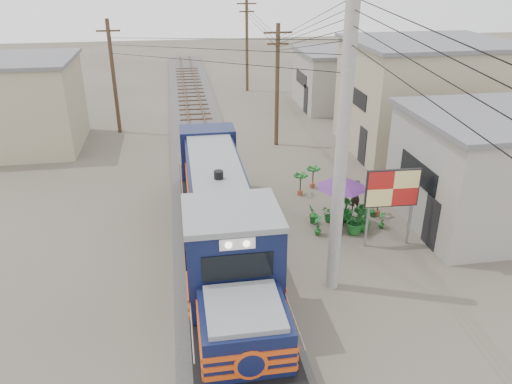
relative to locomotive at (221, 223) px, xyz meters
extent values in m
plane|color=#473F35|center=(0.00, -1.61, -1.63)|extent=(120.00, 120.00, 0.00)
cube|color=#595651|center=(0.00, 8.39, -1.55)|extent=(3.60, 70.00, 0.16)
cube|color=#51331E|center=(-0.54, 8.39, -1.37)|extent=(0.08, 70.00, 0.12)
cube|color=#51331E|center=(0.54, 8.39, -1.37)|extent=(0.08, 70.00, 0.12)
cube|color=black|center=(0.00, 0.05, -0.89)|extent=(2.70, 14.88, 0.51)
cube|color=black|center=(0.00, -4.60, -1.17)|extent=(2.05, 2.98, 0.60)
cube|color=black|center=(0.00, 4.70, -1.17)|extent=(2.05, 2.98, 0.60)
cube|color=#0E1536|center=(0.00, -5.72, -0.10)|extent=(2.21, 2.23, 1.40)
cube|color=#0E1536|center=(0.00, -3.39, 0.64)|extent=(2.64, 2.42, 2.88)
cube|color=slate|center=(0.00, -3.39, 2.13)|extent=(2.70, 2.54, 0.17)
cube|color=black|center=(0.00, -4.61, 1.15)|extent=(1.89, 0.06, 0.74)
cube|color=white|center=(0.00, -4.62, 1.85)|extent=(0.93, 0.06, 0.33)
cube|color=#0E1536|center=(0.00, 2.37, 0.27)|extent=(2.10, 9.11, 2.14)
cube|color=slate|center=(0.00, 2.37, 1.38)|extent=(1.89, 9.11, 0.17)
cube|color=#CB4513|center=(0.00, 0.05, -0.38)|extent=(2.74, 14.88, 0.13)
cube|color=#CB4513|center=(0.00, 0.05, -0.10)|extent=(2.74, 14.88, 0.13)
cube|color=#CB4513|center=(0.00, 0.05, 0.18)|extent=(2.74, 14.88, 0.13)
cylinder|color=#9E9B93|center=(3.50, -2.11, 3.37)|extent=(0.40, 0.40, 10.00)
cylinder|color=#4C3826|center=(4.50, 12.39, 1.87)|extent=(0.24, 0.24, 7.00)
cube|color=#4C3826|center=(4.50, 12.39, 4.87)|extent=(1.60, 0.10, 0.10)
cube|color=#4C3826|center=(4.50, 12.39, 4.27)|extent=(1.20, 0.10, 0.10)
cylinder|color=#4C3826|center=(4.80, 26.39, 2.12)|extent=(0.24, 0.24, 7.50)
cube|color=#4C3826|center=(4.80, 26.39, 5.37)|extent=(1.60, 0.10, 0.10)
cube|color=#4C3826|center=(4.80, 26.39, 4.77)|extent=(1.20, 0.10, 0.10)
cylinder|color=#4C3826|center=(-5.00, 16.39, 1.87)|extent=(0.24, 0.24, 7.00)
cube|color=#4C3826|center=(-5.00, 16.39, 4.87)|extent=(1.60, 0.10, 0.10)
cube|color=#4C3826|center=(-5.00, 16.39, 4.27)|extent=(1.20, 0.10, 0.10)
cube|color=gray|center=(11.50, 1.39, 0.62)|extent=(7.00, 6.00, 4.50)
cube|color=slate|center=(11.50, 1.39, 2.97)|extent=(7.35, 6.30, 0.20)
cube|color=black|center=(7.98, 1.39, 0.84)|extent=(0.05, 3.00, 0.90)
cube|color=tan|center=(12.50, 10.39, 1.37)|extent=(8.00, 7.00, 6.00)
cube|color=slate|center=(12.50, 10.39, 4.47)|extent=(8.40, 7.35, 0.20)
cube|color=black|center=(8.48, 10.39, 1.67)|extent=(0.05, 3.50, 0.90)
cube|color=gray|center=(11.00, 20.39, 0.37)|extent=(6.00, 6.00, 4.00)
cube|color=slate|center=(11.00, 20.39, 2.47)|extent=(6.30, 6.30, 0.20)
cube|color=black|center=(7.98, 20.39, 0.57)|extent=(0.05, 3.00, 0.90)
cube|color=tan|center=(-10.00, 14.39, 0.87)|extent=(6.00, 6.00, 5.00)
cube|color=slate|center=(-10.00, 14.39, 3.47)|extent=(6.30, 6.30, 0.20)
cylinder|color=#99999E|center=(5.56, 0.24, -0.47)|extent=(0.10, 0.10, 2.33)
cylinder|color=#99999E|center=(7.24, 0.16, -0.47)|extent=(0.10, 0.10, 2.33)
cube|color=black|center=(6.40, 0.20, 0.79)|extent=(2.05, 0.21, 1.49)
cube|color=#B41918|center=(6.40, 0.17, 0.79)|extent=(1.96, 0.17, 1.40)
cylinder|color=black|center=(5.08, 2.03, -1.58)|extent=(0.41, 0.41, 0.10)
cylinder|color=#99999E|center=(5.08, 2.03, -0.62)|extent=(0.05, 0.05, 2.03)
cone|color=#4C2062|center=(5.08, 2.03, 0.35)|extent=(2.28, 2.28, 0.51)
imported|color=black|center=(6.19, 3.25, -0.91)|extent=(0.62, 0.51, 1.45)
imported|color=#1C6325|center=(3.98, 1.36, -1.20)|extent=(0.43, 0.53, 0.87)
imported|color=#1C6325|center=(4.73, 1.34, -1.21)|extent=(0.47, 0.54, 0.85)
imported|color=#1C6325|center=(5.47, 1.31, -1.07)|extent=(1.06, 1.16, 1.13)
imported|color=#1C6325|center=(5.93, 1.42, -1.13)|extent=(0.71, 0.71, 1.00)
imported|color=#1C6325|center=(6.74, 1.48, -1.25)|extent=(0.37, 0.46, 0.76)
imported|color=#1C6325|center=(4.05, 2.33, -1.19)|extent=(0.62, 0.61, 0.88)
imported|color=#1C6325|center=(4.74, 2.37, -1.32)|extent=(0.74, 0.74, 0.62)
imported|color=#1C6325|center=(5.47, 2.35, -1.08)|extent=(0.85, 0.85, 1.10)
imported|color=#1C6325|center=(6.15, 2.40, -1.28)|extent=(0.41, 0.32, 0.70)
imported|color=#1C6325|center=(6.74, 2.52, -1.33)|extent=(0.43, 0.42, 0.61)
camera|label=1|loc=(-1.31, -15.56, 8.40)|focal=35.00mm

